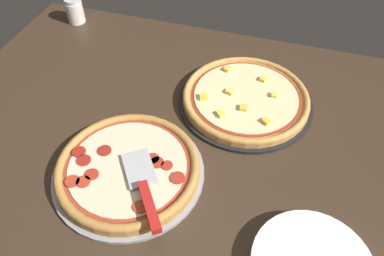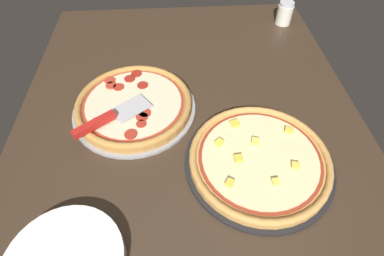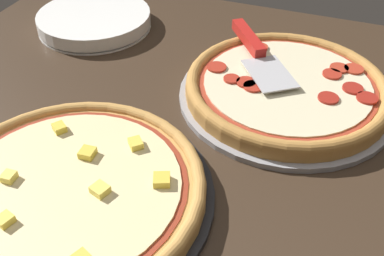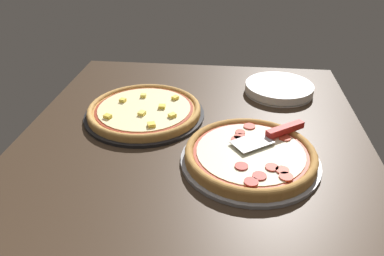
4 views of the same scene
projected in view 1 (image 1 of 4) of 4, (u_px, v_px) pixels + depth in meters
The scene contains 7 objects.
ground_plane at pixel (165, 134), 105.32cm from camera, with size 135.16×105.26×3.60cm, color #38281C.
pizza_pan_front at pixel (129, 173), 93.47cm from camera, with size 37.77×37.77×1.00cm, color #939399.
pizza_front at pixel (128, 168), 91.90cm from camera, with size 35.50×35.50×3.17cm.
pizza_pan_back at pixel (245, 102), 111.07cm from camera, with size 39.55×39.55×1.00cm, color black.
pizza_back at pixel (246, 97), 109.72cm from camera, with size 37.18×37.18×3.12cm.
serving_spatula at pixel (146, 196), 83.57cm from camera, with size 17.55×21.70×2.00cm.
parmesan_shaker at pixel (75, 11), 138.85cm from camera, with size 6.34×6.34×9.17cm.
Camera 1 is at (28.08, -64.87, 76.67)cm, focal length 35.00 mm.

